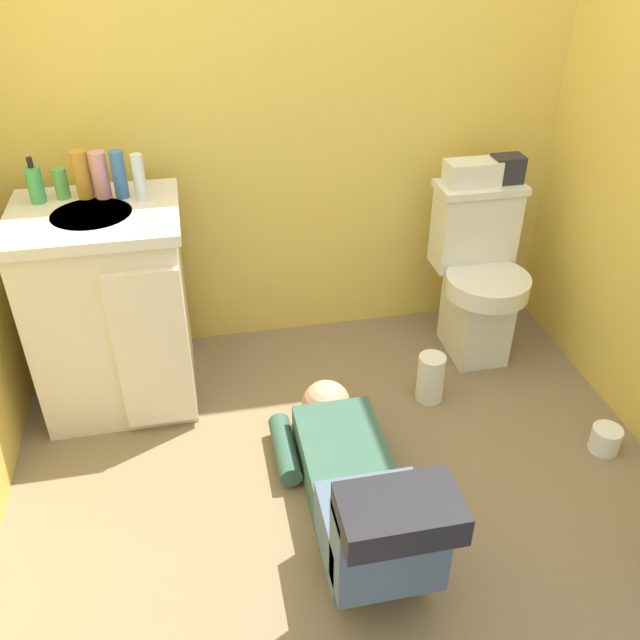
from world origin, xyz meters
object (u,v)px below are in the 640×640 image
at_px(bottle_green, 61,183).
at_px(toilet_paper_roll, 605,439).
at_px(soap_dispenser, 35,184).
at_px(bottle_pink, 100,175).
at_px(bottle_clear, 139,177).
at_px(tissue_box, 472,173).
at_px(toilet, 478,276).
at_px(toiletry_bag, 507,169).
at_px(vanity_cabinet, 112,308).
at_px(person_plumber, 358,488).
at_px(faucet, 92,183).
at_px(bottle_amber, 82,175).
at_px(bottle_blue, 119,175).
at_px(paper_towel_roll, 430,378).

xyz_separation_m(bottle_green, toilet_paper_roll, (1.87, -0.84, -0.83)).
relative_size(soap_dispenser, bottle_pink, 0.98).
bearing_deg(bottle_pink, bottle_clear, -19.83).
bearing_deg(tissue_box, toilet, -63.57).
bearing_deg(toiletry_bag, bottle_pink, -179.70).
height_order(vanity_cabinet, toiletry_bag, toiletry_bag).
relative_size(person_plumber, soap_dispenser, 6.42).
height_order(faucet, bottle_amber, bottle_amber).
bearing_deg(bottle_pink, faucet, 151.06).
xyz_separation_m(bottle_green, bottle_amber, (0.08, -0.01, 0.03)).
bearing_deg(toilet, tissue_box, 116.43).
distance_m(bottle_amber, bottle_pink, 0.07).
relative_size(vanity_cabinet, faucet, 8.20).
xyz_separation_m(vanity_cabinet, bottle_pink, (0.03, 0.13, 0.49)).
bearing_deg(person_plumber, tissue_box, 54.42).
xyz_separation_m(faucet, tissue_box, (1.47, -0.01, -0.07)).
relative_size(faucet, bottle_amber, 0.58).
bearing_deg(toilet, bottle_blue, 177.26).
distance_m(bottle_amber, bottle_blue, 0.13).
height_order(soap_dispenser, bottle_green, soap_dispenser).
bearing_deg(bottle_blue, bottle_pink, 167.81).
bearing_deg(bottle_clear, faucet, 158.14).
bearing_deg(paper_towel_roll, soap_dispenser, 164.07).
distance_m(toilet, person_plumber, 1.19).
bearing_deg(soap_dispenser, toilet_paper_roll, -22.75).
height_order(tissue_box, bottle_green, bottle_green).
distance_m(person_plumber, bottle_blue, 1.38).
relative_size(person_plumber, toiletry_bag, 8.59).
height_order(person_plumber, bottle_pink, bottle_pink).
bearing_deg(faucet, bottle_green, 179.12).
bearing_deg(tissue_box, bottle_clear, -177.46).
bearing_deg(paper_towel_roll, toiletry_bag, 45.35).
xyz_separation_m(bottle_pink, bottle_blue, (0.07, -0.01, 0.00)).
height_order(toiletry_bag, bottle_amber, bottle_amber).
height_order(toiletry_bag, bottle_green, bottle_green).
xyz_separation_m(vanity_cabinet, bottle_blue, (0.10, 0.11, 0.49)).
xyz_separation_m(person_plumber, bottle_pink, (-0.73, 0.98, 0.73)).
bearing_deg(toilet, toilet_paper_roll, -71.72).
bearing_deg(toilet_paper_roll, bottle_green, 155.79).
bearing_deg(bottle_pink, paper_towel_roll, -18.77).
height_order(toilet, bottle_blue, bottle_blue).
relative_size(toilet, toiletry_bag, 6.05).
bearing_deg(toilet, bottle_pink, 176.83).
bearing_deg(person_plumber, bottle_pink, 126.70).
bearing_deg(bottle_pink, soap_dispenser, 179.94).
relative_size(faucet, soap_dispenser, 0.60).
bearing_deg(toilet_paper_roll, person_plumber, -170.78).
distance_m(soap_dispenser, bottle_amber, 0.16).
height_order(bottle_green, bottle_amber, bottle_amber).
distance_m(toiletry_bag, bottle_clear, 1.45).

